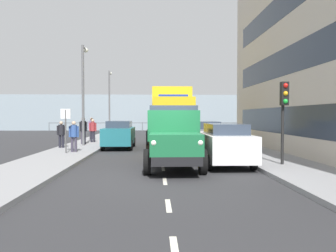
{
  "coord_description": "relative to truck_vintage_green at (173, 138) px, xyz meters",
  "views": [
    {
      "loc": [
        0.29,
        10.94,
        2.05
      ],
      "look_at": [
        -0.57,
        -11.67,
        1.34
      ],
      "focal_mm": 35.27,
      "sensor_mm": 36.0,
      "label": 1
    }
  ],
  "objects": [
    {
      "name": "pedestrian_couple_b",
      "position": [
        5.52,
        -9.63,
        0.03
      ],
      "size": [
        0.53,
        0.34,
        1.79
      ],
      "color": "#383342",
      "rests_on": "sidewalk_right"
    },
    {
      "name": "street_sign",
      "position": [
        5.23,
        -4.23,
        0.5
      ],
      "size": [
        0.5,
        0.07,
        2.25
      ],
      "color": "#4C4C4C",
      "rests_on": "sidewalk_right"
    },
    {
      "name": "sidewalk_right",
      "position": [
        5.29,
        -9.36,
        -1.1
      ],
      "size": [
        2.8,
        43.09,
        0.15
      ],
      "primitive_type": "cube",
      "color": "gray",
      "rests_on": "ground_plane"
    },
    {
      "name": "sea_horizon",
      "position": [
        0.38,
        -33.9,
        1.32
      ],
      "size": [
        80.0,
        0.8,
        5.0
      ],
      "primitive_type": "cube",
      "color": "#84939E",
      "rests_on": "ground_plane"
    },
    {
      "name": "car_teal_oppositeside_0",
      "position": [
        2.94,
        -8.03,
        -0.28
      ],
      "size": [
        1.84,
        4.06,
        1.72
      ],
      "color": "#1E6670",
      "rests_on": "ground_plane"
    },
    {
      "name": "truck_vintage_green",
      "position": [
        0.0,
        0.0,
        0.0
      ],
      "size": [
        2.17,
        5.64,
        2.43
      ],
      "color": "black",
      "rests_on": "ground_plane"
    },
    {
      "name": "lamp_post_promenade",
      "position": [
        5.29,
        -8.75,
        2.79
      ],
      "size": [
        0.32,
        1.14,
        6.4
      ],
      "color": "#59595B",
      "rests_on": "sidewalk_right"
    },
    {
      "name": "pedestrian_near_railing",
      "position": [
        5.18,
        -11.15,
        -0.06
      ],
      "size": [
        0.53,
        0.34,
        1.65
      ],
      "color": "black",
      "rests_on": "sidewalk_right"
    },
    {
      "name": "ground_plane",
      "position": [
        0.38,
        -9.36,
        -1.18
      ],
      "size": [
        80.0,
        80.0,
        0.0
      ],
      "primitive_type": "plane",
      "color": "#2D2D30"
    },
    {
      "name": "traffic_light_near",
      "position": [
        -4.29,
        0.09,
        1.29
      ],
      "size": [
        0.28,
        0.41,
        3.2
      ],
      "color": "black",
      "rests_on": "sidewalk_left"
    },
    {
      "name": "seawall_railing",
      "position": [
        0.38,
        -30.3,
        -0.26
      ],
      "size": [
        28.08,
        0.08,
        1.2
      ],
      "color": "#4C5156",
      "rests_on": "ground_plane"
    },
    {
      "name": "car_grey_kerbside_1",
      "position": [
        -2.18,
        -6.45,
        -0.28
      ],
      "size": [
        1.84,
        4.29,
        1.72
      ],
      "color": "slate",
      "rests_on": "ground_plane"
    },
    {
      "name": "lamp_post_far",
      "position": [
        5.37,
        -21.28,
        2.82
      ],
      "size": [
        0.32,
        1.14,
        6.47
      ],
      "color": "#59595B",
      "rests_on": "sidewalk_right"
    },
    {
      "name": "lorry_cargo_yellow",
      "position": [
        -0.37,
        -9.64,
        0.9
      ],
      "size": [
        2.58,
        8.2,
        3.87
      ],
      "color": "gold",
      "rests_on": "ground_plane"
    },
    {
      "name": "road_centreline_markings",
      "position": [
        0.38,
        -9.09,
        -1.17
      ],
      "size": [
        0.12,
        39.25,
        0.01
      ],
      "color": "silver",
      "rests_on": "ground_plane"
    },
    {
      "name": "car_white_kerbside_near",
      "position": [
        -2.18,
        -0.86,
        -0.28
      ],
      "size": [
        1.83,
        4.38,
        1.72
      ],
      "color": "white",
      "rests_on": "ground_plane"
    },
    {
      "name": "pedestrian_couple_a",
      "position": [
        4.95,
        -4.75,
        -0.08
      ],
      "size": [
        0.53,
        0.34,
        1.62
      ],
      "color": "#383342",
      "rests_on": "sidewalk_right"
    },
    {
      "name": "pedestrian_with_bag",
      "position": [
        6.26,
        -7.08,
        -0.11
      ],
      "size": [
        0.53,
        0.34,
        1.57
      ],
      "color": "black",
      "rests_on": "sidewalk_right"
    },
    {
      "name": "sidewalk_left",
      "position": [
        -4.52,
        -9.36,
        -1.1
      ],
      "size": [
        2.8,
        43.09,
        0.15
      ],
      "primitive_type": "cube",
      "color": "gray",
      "rests_on": "ground_plane"
    },
    {
      "name": "pedestrian_strolling",
      "position": [
        5.82,
        -14.05,
        0.0
      ],
      "size": [
        0.53,
        0.34,
        1.75
      ],
      "color": "#383342",
      "rests_on": "sidewalk_right"
    }
  ]
}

